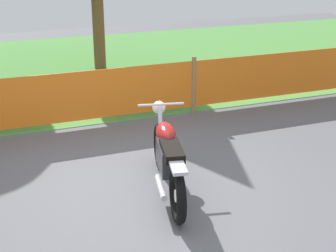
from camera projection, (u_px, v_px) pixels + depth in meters
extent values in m
cube|color=#5B5B60|center=(142.00, 194.00, 6.43)|extent=(24.00, 24.00, 0.02)
cube|color=#4C8C3D|center=(57.00, 70.00, 12.16)|extent=(24.00, 7.95, 0.01)
cylinder|color=#997547|center=(194.00, 85.00, 9.13)|extent=(0.08, 0.08, 1.05)
cube|color=orange|center=(93.00, 95.00, 8.50)|extent=(3.63, 0.02, 0.85)
cube|color=orange|center=(281.00, 74.00, 9.73)|extent=(3.63, 0.02, 0.85)
cylinder|color=brown|center=(98.00, 12.00, 11.81)|extent=(0.28, 0.28, 2.73)
torus|color=black|center=(160.00, 146.00, 7.01)|extent=(0.25, 0.67, 0.66)
cylinder|color=silver|center=(160.00, 146.00, 7.01)|extent=(0.09, 0.15, 0.14)
torus|color=black|center=(178.00, 196.00, 5.68)|extent=(0.25, 0.67, 0.66)
cylinder|color=silver|center=(178.00, 196.00, 5.68)|extent=(0.09, 0.15, 0.14)
cube|color=#38383D|center=(169.00, 157.00, 6.23)|extent=(0.37, 0.65, 0.33)
ellipsoid|color=maroon|center=(166.00, 133.00, 6.37)|extent=(0.35, 0.57, 0.23)
cube|color=black|center=(172.00, 151.00, 5.93)|extent=(0.34, 0.61, 0.10)
cube|color=silver|center=(178.00, 167.00, 5.56)|extent=(0.24, 0.40, 0.04)
cylinder|color=silver|center=(161.00, 128.00, 6.84)|extent=(0.11, 0.25, 0.58)
sphere|color=white|center=(159.00, 107.00, 6.91)|extent=(0.22, 0.22, 0.18)
cylinder|color=silver|center=(161.00, 104.00, 6.68)|extent=(0.61, 0.16, 0.03)
cylinder|color=silver|center=(161.00, 187.00, 6.02)|extent=(0.19, 0.57, 0.07)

